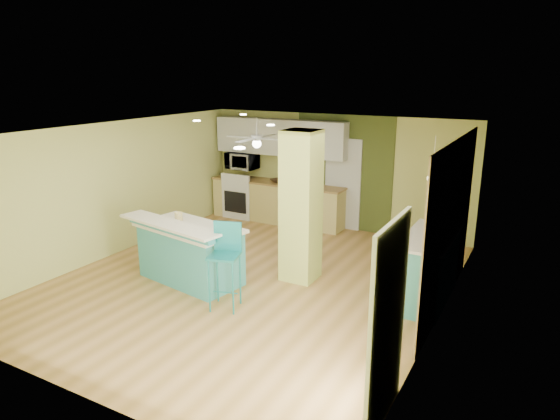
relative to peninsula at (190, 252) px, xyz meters
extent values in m
cube|color=olive|center=(0.91, 0.48, -0.51)|extent=(6.00, 7.00, 0.01)
cube|color=white|center=(0.91, 0.48, 2.00)|extent=(6.00, 7.00, 0.01)
cube|color=#C3C76B|center=(0.91, 3.98, 0.75)|extent=(6.00, 0.01, 2.50)
cube|color=#C3C76B|center=(0.91, -3.03, 0.75)|extent=(6.00, 0.01, 2.50)
cube|color=#C3C76B|center=(-2.10, 0.48, 0.75)|extent=(0.01, 7.00, 2.50)
cube|color=#C3C76B|center=(3.91, 0.48, 0.75)|extent=(0.01, 7.00, 2.50)
cube|color=#987857|center=(3.90, 1.08, 0.75)|extent=(0.02, 3.40, 2.50)
cube|color=#455220|center=(1.11, 3.96, 0.75)|extent=(2.20, 0.02, 2.50)
cube|color=silver|center=(1.11, 3.94, 0.50)|extent=(0.82, 0.05, 2.00)
cube|color=silver|center=(3.88, -1.82, 0.55)|extent=(0.04, 1.08, 2.10)
cube|color=#C5D161|center=(1.56, 0.98, 0.75)|extent=(0.55, 0.55, 2.50)
cube|color=tan|center=(-0.39, 3.68, -0.05)|extent=(3.20, 0.60, 0.90)
cube|color=olive|center=(-0.39, 3.68, 0.42)|extent=(3.25, 0.63, 0.04)
cube|color=silver|center=(-1.34, 3.68, -0.05)|extent=(0.76, 0.64, 0.90)
cube|color=black|center=(-1.34, 3.35, -0.08)|extent=(0.59, 0.02, 0.50)
cube|color=silver|center=(-1.34, 3.38, 0.49)|extent=(0.76, 0.06, 0.18)
cube|color=silver|center=(-0.39, 3.80, 1.45)|extent=(3.20, 0.34, 0.80)
imported|color=white|center=(-1.34, 3.68, 0.85)|extent=(0.70, 0.48, 0.39)
cylinder|color=silver|center=(-0.19, 2.48, 1.80)|extent=(0.03, 0.03, 0.40)
cylinder|color=silver|center=(-0.19, 2.48, 1.60)|extent=(0.24, 0.24, 0.10)
sphere|color=white|center=(-0.19, 2.48, 1.48)|extent=(0.18, 0.18, 0.18)
cylinder|color=white|center=(3.56, 1.23, 1.69)|extent=(0.01, 0.01, 0.62)
sphere|color=white|center=(3.56, 1.23, 1.38)|extent=(0.14, 0.14, 0.14)
cube|color=brown|center=(3.87, 1.28, 1.05)|extent=(0.03, 0.90, 0.70)
cube|color=teal|center=(0.00, 0.02, -0.06)|extent=(1.82, 1.13, 0.90)
cube|color=white|center=(0.00, 0.02, 0.42)|extent=(1.93, 1.25, 0.05)
cube|color=teal|center=(-0.07, -0.37, 0.51)|extent=(1.91, 0.47, 0.13)
cube|color=white|center=(-0.07, -0.37, 0.57)|extent=(2.08, 0.77, 0.04)
cylinder|color=teal|center=(0.97, -0.77, -0.10)|extent=(0.03, 0.03, 0.80)
cylinder|color=teal|center=(1.31, -0.67, -0.10)|extent=(0.03, 0.03, 0.80)
cylinder|color=teal|center=(0.87, -0.43, -0.10)|extent=(0.03, 0.03, 0.80)
cylinder|color=teal|center=(1.21, -0.33, -0.10)|extent=(0.03, 0.03, 0.80)
cube|color=teal|center=(1.09, -0.55, 0.31)|extent=(0.53, 0.53, 0.03)
cube|color=teal|center=(1.04, -0.37, 0.55)|extent=(0.41, 0.15, 0.45)
cube|color=teal|center=(3.61, 1.15, -0.01)|extent=(0.64, 1.55, 1.00)
cube|color=silver|center=(3.61, 1.15, 0.51)|extent=(0.69, 1.62, 0.04)
imported|color=#372416|center=(-0.36, 3.65, 0.47)|extent=(0.41, 0.41, 0.08)
cylinder|color=yellow|center=(-0.31, 0.13, 0.52)|extent=(0.13, 0.13, 0.16)
camera|label=1|loc=(5.04, -6.06, 2.88)|focal=32.00mm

